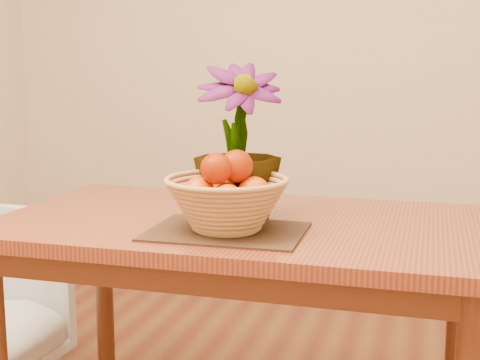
# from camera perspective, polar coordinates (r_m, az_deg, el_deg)

# --- Properties ---
(wall_back) EXTENTS (4.00, 0.02, 2.70)m
(wall_back) POSITION_cam_1_polar(r_m,az_deg,el_deg) (3.80, 8.46, 12.02)
(wall_back) COLOR beige
(wall_back) RESTS_ON floor
(table) EXTENTS (1.40, 0.80, 0.75)m
(table) POSITION_cam_1_polar(r_m,az_deg,el_deg) (1.95, 0.17, -5.84)
(table) COLOR brown
(table) RESTS_ON floor
(placemat) EXTENTS (0.41, 0.31, 0.01)m
(placemat) POSITION_cam_1_polar(r_m,az_deg,el_deg) (1.77, -1.14, -4.40)
(placemat) COLOR #331E12
(placemat) RESTS_ON table
(wicker_basket) EXTENTS (0.33, 0.33, 0.13)m
(wicker_basket) POSITION_cam_1_polar(r_m,az_deg,el_deg) (1.76, -1.15, -2.21)
(wicker_basket) COLOR tan
(wicker_basket) RESTS_ON placemat
(orange_pile) EXTENTS (0.22, 0.21, 0.16)m
(orange_pile) POSITION_cam_1_polar(r_m,az_deg,el_deg) (1.74, -1.12, -0.12)
(orange_pile) COLOR red
(orange_pile) RESTS_ON wicker_basket
(potted_plant) EXTENTS (0.33, 0.33, 0.45)m
(potted_plant) POSITION_cam_1_polar(r_m,az_deg,el_deg) (1.89, -0.21, 3.24)
(potted_plant) COLOR #124013
(potted_plant) RESTS_ON table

